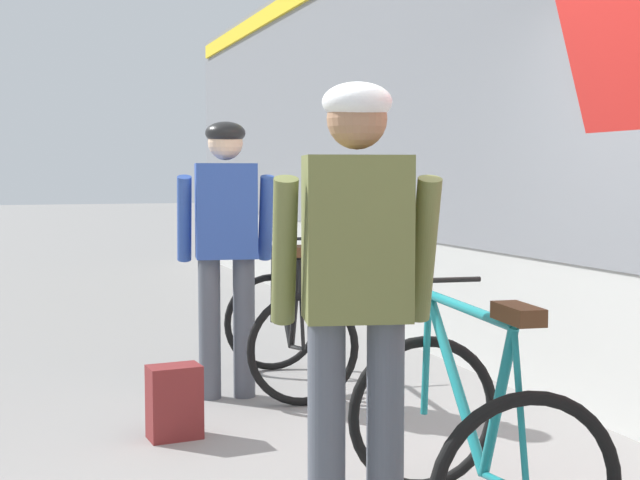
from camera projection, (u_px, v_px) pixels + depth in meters
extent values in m
cylinder|color=#4C515B|center=(326.00, 441.00, 3.22)|extent=(0.14, 0.14, 0.90)
cylinder|color=#4C515B|center=(385.00, 439.00, 3.24)|extent=(0.14, 0.14, 0.90)
cube|color=olive|center=(357.00, 238.00, 3.17)|extent=(0.42, 0.32, 0.60)
cylinder|color=olive|center=(284.00, 252.00, 3.19)|extent=(0.14, 0.27, 0.56)
cylinder|color=olive|center=(424.00, 250.00, 3.25)|extent=(0.14, 0.27, 0.56)
sphere|color=#9E7051|center=(357.00, 119.00, 3.14)|extent=(0.22, 0.22, 0.22)
ellipsoid|color=white|center=(357.00, 102.00, 3.14)|extent=(0.31, 0.32, 0.14)
cylinder|color=#4C515B|center=(210.00, 329.00, 5.57)|extent=(0.14, 0.14, 0.90)
cylinder|color=#4C515B|center=(244.00, 327.00, 5.61)|extent=(0.14, 0.14, 0.90)
cube|color=#2D4C9E|center=(226.00, 211.00, 5.53)|extent=(0.41, 0.30, 0.60)
cylinder|color=#2D4C9E|center=(184.00, 219.00, 5.53)|extent=(0.13, 0.27, 0.56)
cylinder|color=#2D4C9E|center=(266.00, 218.00, 5.62)|extent=(0.13, 0.27, 0.56)
sphere|color=beige|center=(225.00, 143.00, 5.50)|extent=(0.22, 0.22, 0.22)
ellipsoid|color=black|center=(225.00, 133.00, 5.49)|extent=(0.29, 0.31, 0.14)
torus|color=black|center=(424.00, 414.00, 3.94)|extent=(0.71, 0.13, 0.71)
cylinder|color=#197A7F|center=(454.00, 377.00, 3.57)|extent=(0.12, 0.64, 0.63)
cylinder|color=#197A7F|center=(466.00, 308.00, 3.44)|extent=(0.14, 0.85, 0.04)
cylinder|color=#197A7F|center=(498.00, 404.00, 3.16)|extent=(0.07, 0.28, 0.62)
cylinder|color=#197A7F|center=(520.00, 409.00, 2.99)|extent=(0.04, 0.15, 0.56)
cylinder|color=#197A7F|center=(426.00, 354.00, 3.89)|extent=(0.04, 0.09, 0.55)
cylinder|color=black|center=(429.00, 281.00, 3.84)|extent=(0.48, 0.08, 0.02)
cube|color=#4C2D19|center=(518.00, 314.00, 2.99)|extent=(0.13, 0.25, 0.06)
torus|color=black|center=(272.00, 322.00, 6.38)|extent=(0.71, 0.12, 0.71)
torus|color=black|center=(303.00, 349.00, 5.39)|extent=(0.71, 0.12, 0.71)
cylinder|color=black|center=(282.00, 295.00, 6.02)|extent=(0.11, 0.65, 0.63)
cylinder|color=black|center=(285.00, 253.00, 5.88)|extent=(0.12, 0.85, 0.04)
cylinder|color=black|center=(295.00, 304.00, 5.60)|extent=(0.07, 0.28, 0.62)
cylinder|color=black|center=(297.00, 348.00, 5.57)|extent=(0.06, 0.36, 0.08)
cylinder|color=black|center=(301.00, 304.00, 5.43)|extent=(0.04, 0.15, 0.56)
cylinder|color=black|center=(273.00, 285.00, 6.33)|extent=(0.04, 0.08, 0.55)
cylinder|color=black|center=(273.00, 239.00, 6.28)|extent=(0.48, 0.07, 0.02)
cube|color=#4C2D19|center=(300.00, 251.00, 5.43)|extent=(0.12, 0.25, 0.06)
cube|color=maroon|center=(174.00, 402.00, 4.74)|extent=(0.29, 0.20, 0.40)
cylinder|color=silver|center=(324.00, 377.00, 5.69)|extent=(0.08, 0.08, 0.22)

